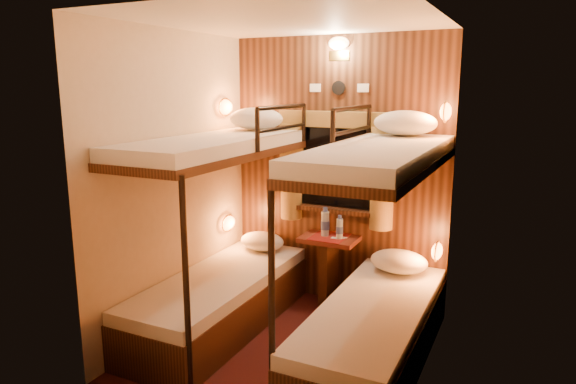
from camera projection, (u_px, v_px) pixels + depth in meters
The scene contains 22 objects.
floor at pixel (288, 347), 3.94m from camera, with size 2.10×2.10×0.00m, color #34100E.
ceiling at pixel (288, 20), 3.45m from camera, with size 2.10×2.10×0.00m, color silver.
wall_back at pixel (338, 173), 4.62m from camera, with size 2.40×2.40×0.00m, color #C6B293.
wall_front at pixel (203, 231), 2.77m from camera, with size 2.40×2.40×0.00m, color #C6B293.
wall_left at pixel (176, 183), 4.12m from camera, with size 2.40×2.40×0.00m, color #C6B293.
wall_right at pixel (429, 209), 3.27m from camera, with size 2.40×2.40×0.00m, color #C6B293.
back_panel at pixel (338, 173), 4.61m from camera, with size 2.00×0.03×2.40m, color black.
bunk_left at pixel (220, 263), 4.16m from camera, with size 0.72×1.90×1.82m.
bunk_right at pixel (375, 290), 3.61m from camera, with size 0.72×1.90×1.82m.
window at pixel (337, 175), 4.59m from camera, with size 1.00×0.12×0.79m.
curtains at pixel (335, 167), 4.54m from camera, with size 1.10×0.22×1.00m.
back_fixtures at pixel (339, 52), 4.36m from camera, with size 0.54×0.09×0.48m.
reading_lamps at pixel (324, 174), 4.31m from camera, with size 2.00×0.20×1.25m.
table at pixel (329, 262), 4.61m from camera, with size 0.50×0.34×0.66m.
bottle_left at pixel (325, 224), 4.56m from camera, with size 0.08×0.08×0.26m.
bottle_right at pixel (340, 229), 4.48m from camera, with size 0.06×0.06×0.21m.
sachet_a at pixel (342, 238), 4.53m from camera, with size 0.08×0.06×0.01m, color silver.
sachet_b at pixel (335, 238), 4.51m from camera, with size 0.07×0.05×0.01m, color silver.
pillow_lower_left at pixel (262, 241), 4.81m from camera, with size 0.43×0.31×0.17m, color silver.
pillow_lower_right at pixel (399, 261), 4.22m from camera, with size 0.47×0.34×0.19m, color silver.
pillow_upper_left at pixel (256, 119), 4.50m from camera, with size 0.50×0.36×0.20m, color silver.
pillow_upper_right at pixel (405, 123), 3.99m from camera, with size 0.49×0.35×0.19m, color silver.
Camera 1 is at (1.57, -3.25, 1.97)m, focal length 32.00 mm.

